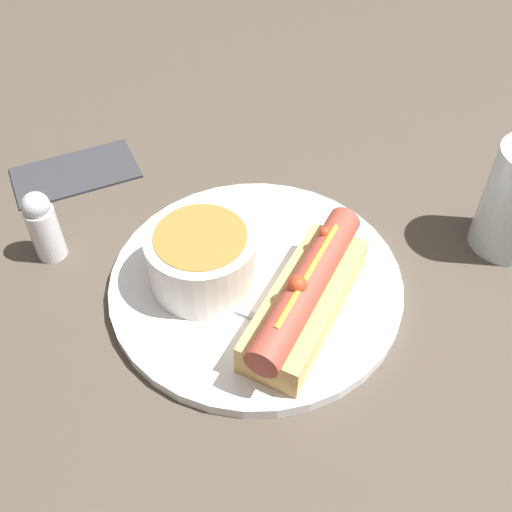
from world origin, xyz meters
The scene contains 7 objects.
ground_plane centered at (0.00, 0.00, 0.00)m, with size 4.00×4.00×0.00m, color #4C4238.
dinner_plate centered at (0.00, 0.00, 0.01)m, with size 0.28×0.28×0.01m.
hot_dog centered at (-0.01, -0.06, 0.04)m, with size 0.18×0.09×0.06m.
soup_bowl centered at (-0.03, 0.04, 0.04)m, with size 0.10×0.10×0.06m.
spoon centered at (-0.05, 0.04, 0.02)m, with size 0.04×0.15×0.01m.
napkin centered at (0.01, 0.27, 0.00)m, with size 0.16×0.13×0.01m.
salt_shaker centered at (-0.09, 0.19, 0.04)m, with size 0.03×0.03×0.08m.
Camera 1 is at (-0.29, -0.23, 0.44)m, focal length 42.00 mm.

